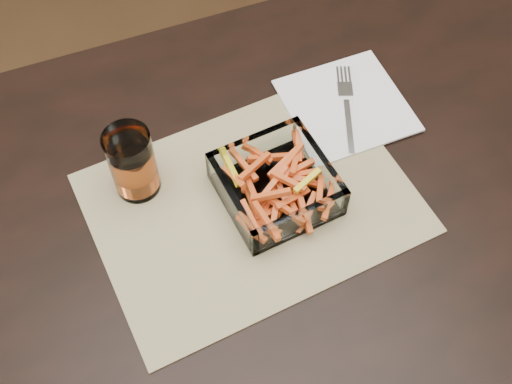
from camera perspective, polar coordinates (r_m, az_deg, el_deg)
dining_table at (r=0.99m, az=4.74°, el=-5.18°), size 1.60×0.90×0.75m
placemat at (r=0.93m, az=-0.34°, el=-0.98°), size 0.48×0.37×0.00m
glass_bowl at (r=0.91m, az=1.78°, el=0.53°), size 0.16×0.16×0.06m
tumbler at (r=0.91m, az=-10.89°, el=2.43°), size 0.07×0.07×0.12m
napkin at (r=1.04m, az=8.03°, el=7.65°), size 0.18×0.18×0.00m
fork at (r=1.03m, az=8.07°, el=7.67°), size 0.08×0.17×0.00m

